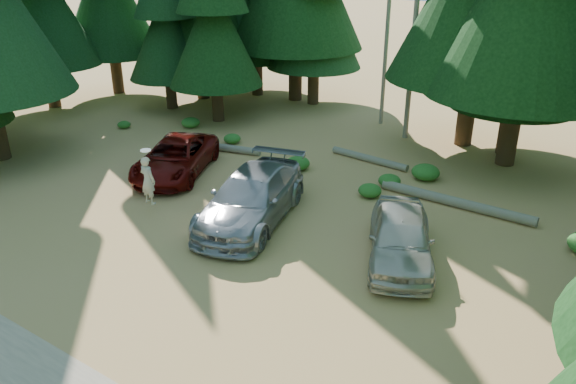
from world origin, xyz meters
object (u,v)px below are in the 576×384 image
Objects in this scene: frisbee_player at (148,180)px; log_right at (455,202)px; silver_minivan_center at (251,198)px; log_mid at (369,159)px; red_pickup at (175,157)px; silver_minivan_right at (401,237)px; log_left at (212,146)px.

frisbee_player is 11.04m from log_right.
silver_minivan_center is 2.96× the size of frisbee_player.
log_mid is 5.17m from log_right.
red_pickup is at bearing -59.42° from frisbee_player.
log_mid is at bearing 19.76° from red_pickup.
silver_minivan_right is at bearing -30.54° from red_pickup.
frisbee_player is (-8.76, -1.76, 0.42)m from silver_minivan_right.
log_right is (8.94, 6.40, -1.02)m from frisbee_player.
silver_minivan_right is at bearing -11.00° from silver_minivan_center.
frisbee_player reaches higher than log_right.
frisbee_player reaches higher than log_mid.
log_right is (10.65, 3.32, -0.54)m from red_pickup.
silver_minivan_right is at bearing -167.08° from frisbee_player.
log_mid is at bearing 97.65° from silver_minivan_right.
log_left is (-2.41, 6.17, -1.04)m from frisbee_player.
silver_minivan_right is 2.31× the size of frisbee_player.
silver_minivan_right is 12.02m from log_left.
log_mid is at bearing 8.14° from log_left.
log_mid is 0.65× the size of log_right.
silver_minivan_right is (10.47, -1.32, 0.06)m from red_pickup.
log_left reaches higher than log_mid.
red_pickup reaches higher than log_right.
frisbee_player is at bearing -143.02° from log_right.
frisbee_player is at bearing -81.44° from log_left.
red_pickup is 0.88× the size of silver_minivan_center.
red_pickup is 0.91× the size of log_right.
frisbee_player reaches higher than silver_minivan_center.
frisbee_player is (-3.46, -1.41, 0.35)m from silver_minivan_center.
silver_minivan_center is 3.75m from frisbee_player.
log_right is (0.18, 4.64, -0.61)m from silver_minivan_right.
frisbee_player is (1.71, -3.08, 0.48)m from red_pickup.
log_right is at bearing -142.87° from frisbee_player.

